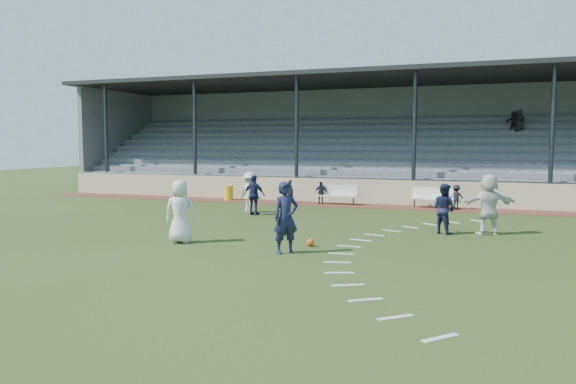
{
  "coord_description": "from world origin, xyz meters",
  "views": [
    {
      "loc": [
        6.91,
        -15.72,
        3.0
      ],
      "look_at": [
        0.0,
        2.5,
        1.3
      ],
      "focal_mm": 35.0,
      "sensor_mm": 36.0,
      "label": 1
    }
  ],
  "objects_px": {
    "football": "(310,242)",
    "player_white_lead": "(180,211)",
    "bench_left": "(337,193)",
    "trash_bin": "(229,193)",
    "player_navy_lead": "(286,218)",
    "bench_right": "(432,196)"
  },
  "relations": [
    {
      "from": "football",
      "to": "player_white_lead",
      "type": "distance_m",
      "value": 4.03
    },
    {
      "from": "bench_left",
      "to": "player_white_lead",
      "type": "height_order",
      "value": "player_white_lead"
    },
    {
      "from": "trash_bin",
      "to": "football",
      "type": "bearing_deg",
      "value": -53.28
    },
    {
      "from": "trash_bin",
      "to": "bench_left",
      "type": "bearing_deg",
      "value": -0.34
    },
    {
      "from": "football",
      "to": "player_navy_lead",
      "type": "xyz_separation_m",
      "value": [
        -0.3,
        -1.21,
        0.86
      ]
    },
    {
      "from": "player_navy_lead",
      "to": "player_white_lead",
      "type": "bearing_deg",
      "value": 129.94
    },
    {
      "from": "trash_bin",
      "to": "player_navy_lead",
      "type": "xyz_separation_m",
      "value": [
        7.89,
        -12.19,
        0.58
      ]
    },
    {
      "from": "trash_bin",
      "to": "player_navy_lead",
      "type": "distance_m",
      "value": 14.53
    },
    {
      "from": "bench_left",
      "to": "football",
      "type": "bearing_deg",
      "value": -81.35
    },
    {
      "from": "player_white_lead",
      "to": "football",
      "type": "bearing_deg",
      "value": 174.28
    },
    {
      "from": "bench_left",
      "to": "bench_right",
      "type": "bearing_deg",
      "value": -2.87
    },
    {
      "from": "football",
      "to": "player_navy_lead",
      "type": "distance_m",
      "value": 1.52
    },
    {
      "from": "trash_bin",
      "to": "football",
      "type": "xyz_separation_m",
      "value": [
        8.19,
        -10.98,
        -0.28
      ]
    },
    {
      "from": "bench_right",
      "to": "trash_bin",
      "type": "xyz_separation_m",
      "value": [
        -10.41,
        0.01,
        -0.19
      ]
    },
    {
      "from": "bench_left",
      "to": "trash_bin",
      "type": "xyz_separation_m",
      "value": [
        -5.89,
        0.03,
        -0.19
      ]
    },
    {
      "from": "bench_right",
      "to": "player_navy_lead",
      "type": "height_order",
      "value": "player_navy_lead"
    },
    {
      "from": "bench_left",
      "to": "bench_right",
      "type": "height_order",
      "value": "same"
    },
    {
      "from": "bench_left",
      "to": "football",
      "type": "distance_m",
      "value": 11.19
    },
    {
      "from": "bench_left",
      "to": "player_navy_lead",
      "type": "relative_size",
      "value": 1.03
    },
    {
      "from": "player_white_lead",
      "to": "player_navy_lead",
      "type": "relative_size",
      "value": 0.97
    },
    {
      "from": "bench_right",
      "to": "player_navy_lead",
      "type": "xyz_separation_m",
      "value": [
        -2.52,
        -12.18,
        0.4
      ]
    },
    {
      "from": "bench_right",
      "to": "player_white_lead",
      "type": "distance_m",
      "value": 13.27
    }
  ]
}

